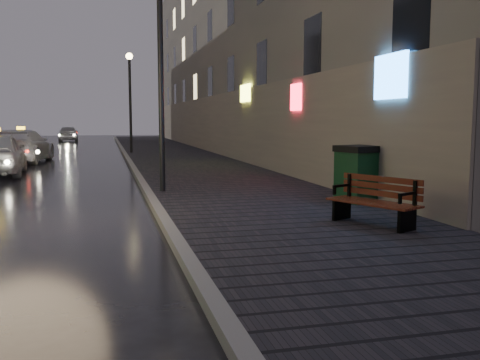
% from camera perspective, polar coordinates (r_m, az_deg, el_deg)
% --- Properties ---
extents(ground, '(120.00, 120.00, 0.00)m').
position_cam_1_polar(ground, '(7.61, -17.49, -8.57)').
color(ground, black).
rests_on(ground, ground).
extents(sidewalk, '(4.60, 58.00, 0.15)m').
position_cam_1_polar(sidewalk, '(28.61, -7.30, 2.71)').
color(sidewalk, black).
rests_on(sidewalk, ground).
extents(curb, '(0.20, 58.00, 0.15)m').
position_cam_1_polar(curb, '(28.43, -12.11, 2.60)').
color(curb, slate).
rests_on(curb, ground).
extents(building_near, '(1.80, 50.00, 13.00)m').
position_cam_1_polar(building_near, '(33.33, -2.68, 14.36)').
color(building_near, '#605B54').
rests_on(building_near, ground).
extents(lamp_near, '(0.36, 0.36, 5.28)m').
position_cam_1_polar(lamp_near, '(13.51, -8.48, 13.01)').
color(lamp_near, black).
rests_on(lamp_near, sidewalk).
extents(lamp_far, '(0.36, 0.36, 5.28)m').
position_cam_1_polar(lamp_far, '(29.42, -11.65, 9.39)').
color(lamp_far, black).
rests_on(lamp_far, sidewalk).
extents(bench, '(1.18, 1.70, 0.83)m').
position_cam_1_polar(bench, '(9.37, 14.22, -2.15)').
color(bench, black).
rests_on(bench, sidewalk).
extents(trash_bin, '(1.00, 1.00, 1.22)m').
position_cam_1_polar(trash_bin, '(11.89, 12.50, 0.70)').
color(trash_bin, black).
rests_on(trash_bin, sidewalk).
extents(taxi_mid, '(2.61, 5.29, 1.48)m').
position_cam_1_polar(taxi_mid, '(25.98, -22.27, 3.37)').
color(taxi_mid, silver).
rests_on(taxi_mid, ground).
extents(car_far, '(1.77, 4.07, 1.37)m').
position_cam_1_polar(car_far, '(49.14, -17.84, 4.73)').
color(car_far, '#9C9CA3').
rests_on(car_far, ground).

